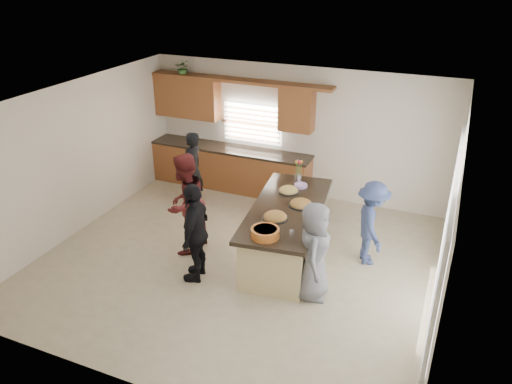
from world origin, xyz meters
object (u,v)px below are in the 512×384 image
at_px(woman_left_mid, 185,204).
at_px(woman_right_front, 314,252).
at_px(woman_right_back, 372,223).
at_px(woman_left_front, 195,232).
at_px(woman_left_back, 192,169).
at_px(salad_bowl, 265,232).
at_px(island, 286,232).

relative_size(woman_left_mid, woman_right_front, 1.15).
bearing_deg(woman_right_back, woman_left_mid, 82.76).
bearing_deg(woman_right_front, woman_left_front, 86.60).
xyz_separation_m(woman_left_back, woman_left_front, (1.37, -2.32, 0.04)).
relative_size(salad_bowl, woman_right_front, 0.27).
bearing_deg(woman_left_back, woman_right_back, 87.43).
bearing_deg(salad_bowl, woman_left_back, 138.70).
bearing_deg(woman_left_mid, woman_right_back, 107.64).
bearing_deg(woman_right_back, woman_left_front, 98.80).
relative_size(island, salad_bowl, 6.53).
height_order(salad_bowl, woman_left_mid, woman_left_mid).
relative_size(salad_bowl, woman_left_front, 0.26).
bearing_deg(woman_left_front, woman_left_back, -159.47).
bearing_deg(woman_left_back, woman_left_mid, 34.49).
bearing_deg(island, woman_left_front, -140.14).
distance_m(island, woman_right_front, 1.25).
bearing_deg(woman_left_back, woman_right_front, 66.22).
height_order(woman_left_mid, woman_right_back, woman_left_mid).
bearing_deg(woman_right_back, woman_right_front, 131.59).
distance_m(island, salad_bowl, 1.21).
height_order(woman_left_front, woman_right_back, woman_left_front).
distance_m(island, woman_right_back, 1.45).
xyz_separation_m(salad_bowl, woman_left_front, (-1.14, -0.11, -0.19)).
xyz_separation_m(woman_left_front, woman_right_back, (2.48, 1.55, -0.10)).
xyz_separation_m(island, woman_left_mid, (-1.68, -0.51, 0.45)).
height_order(island, woman_left_back, woman_left_back).
distance_m(island, woman_left_mid, 1.82).
bearing_deg(woman_left_back, island, 74.12).
bearing_deg(woman_left_back, salad_bowl, 57.44).
relative_size(island, woman_left_front, 1.68).
bearing_deg(woman_right_front, woman_left_back, 46.37).
relative_size(island, woman_left_back, 1.78).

